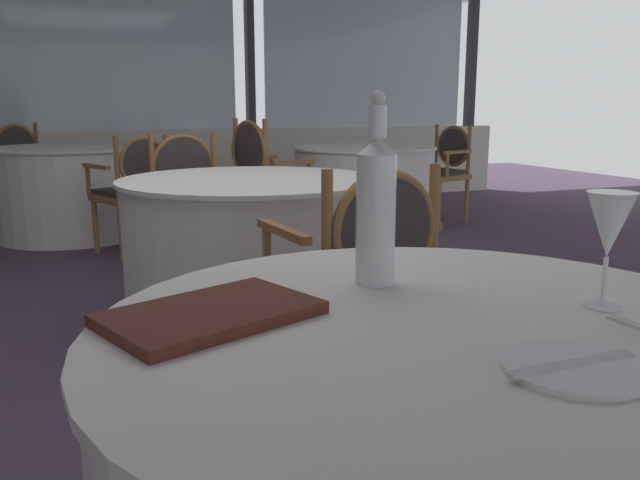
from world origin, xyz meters
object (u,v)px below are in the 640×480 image
side_plate (571,368)px  water_bottle (377,207)px  menu_book (211,314)px  dining_chair_2_0 (136,185)px  dining_chair_2_1 (22,163)px  dining_chair_0_0 (263,175)px  dining_chair_1_1 (190,196)px  dining_chair_1_0 (362,272)px  dining_chair_0_1 (444,165)px  wine_glass (609,227)px

side_plate → water_bottle: size_ratio=0.49×
menu_book → dining_chair_2_0: (0.28, 3.89, -0.24)m
dining_chair_2_0 → dining_chair_2_1: size_ratio=0.96×
water_bottle → dining_chair_0_0: bearing=76.6°
dining_chair_0_0 → dining_chair_1_1: 0.95m
dining_chair_1_0 → dining_chair_1_1: dining_chair_1_1 is taller
dining_chair_0_1 → dining_chair_1_1: size_ratio=0.99×
menu_book → dining_chair_2_1: dining_chair_2_1 is taller
side_plate → wine_glass: wine_glass is taller
dining_chair_2_0 → dining_chair_2_1: 2.18m
wine_glass → dining_chair_2_1: (-1.21, 6.08, -0.35)m
menu_book → dining_chair_0_0: 3.86m
side_plate → menu_book: 0.54m
side_plate → dining_chair_1_1: size_ratio=0.19×
wine_glass → dining_chair_1_1: (-0.11, 3.19, -0.35)m
dining_chair_1_1 → dining_chair_2_0: (-0.24, 0.88, -0.02)m
water_bottle → dining_chair_1_0: (0.37, 0.83, -0.36)m
dining_chair_2_0 → dining_chair_2_1: bearing=0.0°
dining_chair_0_1 → water_bottle: bearing=39.0°
dining_chair_0_1 → dining_chair_2_0: 2.93m
dining_chair_0_1 → menu_book: bearing=36.5°
water_bottle → dining_chair_0_0: size_ratio=0.36×
menu_book → dining_chair_2_1: (-0.58, 5.90, -0.22)m
wine_glass → dining_chair_1_0: 1.17m
water_bottle → dining_chair_1_0: 0.98m
dining_chair_2_0 → dining_chair_0_0: bearing=-126.7°
menu_book → dining_chair_1_1: size_ratio=0.35×
dining_chair_0_1 → dining_chair_2_0: bearing=-9.3°
menu_book → dining_chair_1_1: bearing=59.7°
wine_glass → dining_chair_2_0: 4.11m
dining_chair_0_1 → dining_chair_2_1: size_ratio=0.99×
water_bottle → dining_chair_2_1: size_ratio=0.39×
dining_chair_0_1 → dining_chair_1_1: bearing=8.5°
wine_glass → dining_chair_0_0: dining_chair_0_0 is taller
wine_glass → menu_book: bearing=163.7°
menu_book → dining_chair_1_0: size_ratio=0.36×
dining_chair_1_1 → dining_chair_2_0: size_ratio=1.04×
dining_chair_1_0 → dining_chair_0_0: bearing=-15.3°
wine_glass → dining_chair_1_1: 3.22m
side_plate → dining_chair_1_1: (0.13, 3.38, -0.22)m
side_plate → menu_book: size_ratio=0.55×
water_bottle → dining_chair_0_1: 5.06m
dining_chair_1_0 → wine_glass: bearing=170.3°
dining_chair_1_0 → dining_chair_2_1: (-1.30, 4.97, 0.01)m
dining_chair_0_1 → dining_chair_1_0: dining_chair_0_1 is taller
dining_chair_2_1 → dining_chair_1_0: bearing=-8.6°
water_bottle → menu_book: 0.38m
water_bottle → menu_book: (-0.34, -0.10, -0.14)m
dining_chair_0_0 → wine_glass: bearing=-115.1°
dining_chair_0_1 → dining_chair_2_0: dining_chair_0_1 is taller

